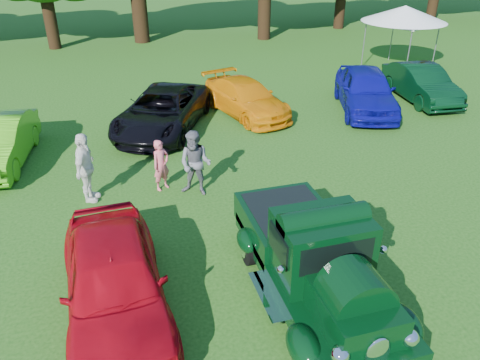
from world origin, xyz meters
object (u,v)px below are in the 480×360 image
object	(u,v)px
back_car_black	(162,111)
back_car_blue	(366,90)
hero_pickup	(314,260)
canopy_tent	(405,14)
red_convertible	(114,280)
spectator_grey	(195,164)
spectator_pink	(161,165)
spectator_white	(86,168)
back_car_orange	(246,98)
back_car_green	(421,83)

from	to	relation	value
back_car_black	back_car_blue	bearing A→B (deg)	25.42
hero_pickup	canopy_tent	world-z (taller)	canopy_tent
red_convertible	spectator_grey	bearing A→B (deg)	57.32
back_car_black	spectator_pink	size ratio (longest dim) A/B	3.59
red_convertible	spectator_white	world-z (taller)	spectator_white
red_convertible	spectator_grey	distance (m)	4.71
back_car_blue	spectator_pink	xyz separation A→B (m)	(-8.75, -4.18, -0.11)
red_convertible	back_car_orange	size ratio (longest dim) A/B	1.01
spectator_white	spectator_grey	bearing A→B (deg)	-81.96
spectator_white	back_car_blue	bearing A→B (deg)	-50.84
red_convertible	back_car_blue	world-z (taller)	back_car_blue
spectator_grey	red_convertible	bearing A→B (deg)	-89.07
back_car_black	back_car_green	bearing A→B (deg)	28.18
back_car_green	canopy_tent	xyz separation A→B (m)	(1.93, 4.70, 2.00)
back_car_green	spectator_white	size ratio (longest dim) A/B	2.30
red_convertible	back_car_black	xyz separation A→B (m)	(2.17, 9.00, -0.04)
red_convertible	back_car_green	xyz separation A→B (m)	(13.17, 9.25, -0.05)
back_car_black	back_car_orange	size ratio (longest dim) A/B	1.16
red_convertible	back_car_green	size ratio (longest dim) A/B	1.03
hero_pickup	spectator_white	size ratio (longest dim) A/B	2.63
hero_pickup	back_car_black	size ratio (longest dim) A/B	0.96
back_car_orange	back_car_green	xyz separation A→B (m)	(7.63, -0.46, 0.07)
back_car_orange	spectator_pink	xyz separation A→B (m)	(-4.02, -5.10, 0.08)
back_car_orange	spectator_white	distance (m)	7.94
spectator_grey	spectator_white	world-z (taller)	spectator_white
hero_pickup	spectator_grey	distance (m)	4.86
back_car_black	back_car_orange	xyz separation A→B (m)	(3.37, 0.71, -0.08)
back_car_orange	back_car_black	bearing A→B (deg)	176.75
canopy_tent	spectator_grey	bearing A→B (deg)	-142.11
back_car_green	spectator_grey	bearing A→B (deg)	-148.67
back_car_blue	canopy_tent	xyz separation A→B (m)	(4.84, 5.16, 1.89)
red_convertible	back_car_orange	bearing A→B (deg)	58.03
back_car_orange	canopy_tent	distance (m)	10.67
back_car_green	canopy_tent	world-z (taller)	canopy_tent
spectator_grey	spectator_white	distance (m)	2.89
back_car_blue	spectator_white	size ratio (longest dim) A/B	2.56
back_car_green	spectator_pink	size ratio (longest dim) A/B	3.02
red_convertible	hero_pickup	bearing A→B (deg)	-11.35
spectator_grey	canopy_tent	world-z (taller)	canopy_tent
hero_pickup	back_car_blue	bearing A→B (deg)	55.37
back_car_black	spectator_white	world-z (taller)	spectator_white
red_convertible	canopy_tent	bearing A→B (deg)	40.46
back_car_black	spectator_white	xyz separation A→B (m)	(-2.64, -4.47, 0.23)
hero_pickup	back_car_blue	distance (m)	11.42
back_car_blue	spectator_pink	size ratio (longest dim) A/B	3.36
hero_pickup	spectator_pink	bearing A→B (deg)	113.39
hero_pickup	back_car_green	distance (m)	13.62
back_car_black	spectator_grey	bearing A→B (deg)	-60.68
red_convertible	back_car_black	distance (m)	9.26
spectator_white	canopy_tent	distance (m)	18.29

